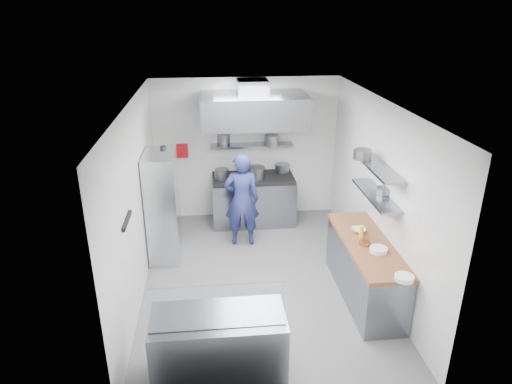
{
  "coord_description": "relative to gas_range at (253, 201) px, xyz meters",
  "views": [
    {
      "loc": [
        -0.7,
        -6.16,
        4.03
      ],
      "look_at": [
        0.0,
        0.6,
        1.25
      ],
      "focal_mm": 32.0,
      "sensor_mm": 36.0,
      "label": 1
    }
  ],
  "objects": [
    {
      "name": "floor",
      "position": [
        -0.1,
        -2.1,
        -0.45
      ],
      "size": [
        5.0,
        5.0,
        0.0
      ],
      "primitive_type": "plane",
      "color": "#575759",
      "rests_on": "ground"
    },
    {
      "name": "prep_counter_top",
      "position": [
        1.38,
        -2.7,
        0.42
      ],
      "size": [
        0.65,
        2.04,
        0.06
      ],
      "primitive_type": "cube",
      "color": "brown",
      "rests_on": "prep_counter_base"
    },
    {
      "name": "display_case",
      "position": [
        -0.79,
        -4.1,
        -0.03
      ],
      "size": [
        1.5,
        0.7,
        0.85
      ],
      "primitive_type": "cube",
      "color": "gray",
      "rests_on": "floor"
    },
    {
      "name": "wall_shelf_upper",
      "position": [
        1.54,
        -2.4,
        1.47
      ],
      "size": [
        0.3,
        1.3,
        0.04
      ],
      "primitive_type": "cube",
      "color": "gray",
      "rests_on": "wall_right"
    },
    {
      "name": "over_range_shelf",
      "position": [
        0.0,
        0.24,
        1.07
      ],
      "size": [
        1.6,
        0.3,
        0.04
      ],
      "primitive_type": "cube",
      "color": "gray",
      "rests_on": "wall_back"
    },
    {
      "name": "gas_range",
      "position": [
        0.0,
        0.0,
        0.0
      ],
      "size": [
        1.6,
        0.8,
        0.9
      ],
      "primitive_type": "cube",
      "color": "gray",
      "rests_on": "floor"
    },
    {
      "name": "shelf_pot_c",
      "position": [
        1.65,
        -2.42,
        1.12
      ],
      "size": [
        0.19,
        0.19,
        0.1
      ],
      "primitive_type": "cylinder",
      "color": "slate",
      "rests_on": "wall_shelf_lower"
    },
    {
      "name": "hood_duct",
      "position": [
        0.0,
        0.05,
        2.23
      ],
      "size": [
        0.55,
        0.55,
        0.24
      ],
      "primitive_type": "cube",
      "color": "slate",
      "rests_on": "extractor_hood"
    },
    {
      "name": "plate_stack_a",
      "position": [
        1.51,
        -3.69,
        0.48
      ],
      "size": [
        0.24,
        0.24,
        0.06
      ],
      "primitive_type": "cylinder",
      "color": "white",
      "rests_on": "prep_counter_top"
    },
    {
      "name": "stock_pot_left",
      "position": [
        -0.61,
        -0.07,
        0.61
      ],
      "size": [
        0.27,
        0.27,
        0.2
      ],
      "primitive_type": "cylinder",
      "color": "slate",
      "rests_on": "cooktop"
    },
    {
      "name": "chef",
      "position": [
        -0.29,
        -0.87,
        0.4
      ],
      "size": [
        0.64,
        0.44,
        1.71
      ],
      "primitive_type": "imported",
      "rotation": [
        0.0,
        0.0,
        3.09
      ],
      "color": "navy",
      "rests_on": "floor"
    },
    {
      "name": "stock_pot_mid",
      "position": [
        0.04,
        -0.12,
        0.63
      ],
      "size": [
        0.34,
        0.34,
        0.24
      ],
      "primitive_type": "cylinder",
      "color": "slate",
      "rests_on": "cooktop"
    },
    {
      "name": "knife_strip",
      "position": [
        -1.88,
        -3.0,
        1.1
      ],
      "size": [
        0.04,
        0.55,
        0.05
      ],
      "primitive_type": "cube",
      "color": "black",
      "rests_on": "wall_left"
    },
    {
      "name": "extractor_hood",
      "position": [
        0.0,
        -0.18,
        1.85
      ],
      "size": [
        1.9,
        1.15,
        0.55
      ],
      "primitive_type": "cube",
      "color": "gray",
      "rests_on": "wall_back"
    },
    {
      "name": "red_firebox",
      "position": [
        -1.35,
        0.34,
        0.97
      ],
      "size": [
        0.22,
        0.1,
        0.26
      ],
      "primitive_type": "cube",
      "color": "#AE0D16",
      "rests_on": "wall_back"
    },
    {
      "name": "prep_counter_base",
      "position": [
        1.38,
        -2.7,
        -0.03
      ],
      "size": [
        0.62,
        2.0,
        0.84
      ],
      "primitive_type": "cube",
      "color": "gray",
      "rests_on": "floor"
    },
    {
      "name": "wire_rack",
      "position": [
        -1.63,
        -1.17,
        0.48
      ],
      "size": [
        0.5,
        0.9,
        1.85
      ],
      "primitive_type": "cube",
      "color": "silver",
      "rests_on": "floor"
    },
    {
      "name": "plate_stack_b",
      "position": [
        1.44,
        -2.98,
        0.48
      ],
      "size": [
        0.24,
        0.24,
        0.06
      ],
      "primitive_type": "cylinder",
      "color": "white",
      "rests_on": "prep_counter_top"
    },
    {
      "name": "mixing_bowl",
      "position": [
        1.35,
        -2.36,
        0.47
      ],
      "size": [
        0.22,
        0.22,
        0.05
      ],
      "primitive_type": "imported",
      "rotation": [
        0.0,
        0.0,
        -0.1
      ],
      "color": "white",
      "rests_on": "prep_counter_top"
    },
    {
      "name": "cooktop",
      "position": [
        0.0,
        0.0,
        0.48
      ],
      "size": [
        1.57,
        0.78,
        0.06
      ],
      "primitive_type": "cube",
      "color": "black",
      "rests_on": "gas_range"
    },
    {
      "name": "stock_pot_right",
      "position": [
        0.6,
        0.23,
        0.59
      ],
      "size": [
        0.29,
        0.29,
        0.16
      ],
      "primitive_type": "cylinder",
      "color": "slate",
      "rests_on": "cooktop"
    },
    {
      "name": "wall_right",
      "position": [
        1.7,
        -2.1,
        0.95
      ],
      "size": [
        2.8,
        5.0,
        0.02
      ],
      "primitive_type": "cube",
      "rotation": [
        1.57,
        0.0,
        -1.57
      ],
      "color": "white",
      "rests_on": "floor"
    },
    {
      "name": "copper_pan",
      "position": [
        1.31,
        -2.77,
        0.48
      ],
      "size": [
        0.15,
        0.15,
        0.06
      ],
      "primitive_type": "cylinder",
      "color": "#C86B38",
      "rests_on": "prep_counter_top"
    },
    {
      "name": "ceiling",
      "position": [
        -0.1,
        -2.1,
        2.35
      ],
      "size": [
        5.0,
        5.0,
        0.0
      ],
      "primitive_type": "plane",
      "rotation": [
        3.14,
        0.0,
        0.0
      ],
      "color": "silver",
      "rests_on": "wall_back"
    },
    {
      "name": "wall_shelf_lower",
      "position": [
        1.54,
        -2.4,
        1.05
      ],
      "size": [
        0.3,
        1.3,
        0.04
      ],
      "primitive_type": "cube",
      "color": "gray",
      "rests_on": "wall_right"
    },
    {
      "name": "wall_back",
      "position": [
        -0.1,
        0.4,
        0.95
      ],
      "size": [
        3.6,
        2.8,
        0.02
      ],
      "primitive_type": "cube",
      "rotation": [
        1.57,
        0.0,
        0.0
      ],
      "color": "white",
      "rests_on": "floor"
    },
    {
      "name": "display_glass",
      "position": [
        -0.79,
        -4.22,
        0.62
      ],
      "size": [
        1.47,
        0.19,
        0.42
      ],
      "primitive_type": "cube",
      "rotation": [
        -0.38,
        0.0,
        0.0
      ],
      "color": "silver",
      "rests_on": "display_case"
    },
    {
      "name": "shelf_pot_a",
      "position": [
        -0.54,
        0.42,
        1.18
      ],
      "size": [
        0.26,
        0.26,
        0.18
      ],
      "primitive_type": "cylinder",
      "color": "slate",
      "rests_on": "over_range_shelf"
    },
    {
      "name": "wall_left",
      "position": [
        -1.9,
        -2.1,
        0.95
      ],
      "size": [
        2.8,
        5.0,
        0.02
      ],
      "primitive_type": "cube",
      "rotation": [
        1.57,
        0.0,
        1.57
      ],
      "color": "white",
      "rests_on": "floor"
    },
    {
      "name": "wall_front",
      "position": [
        -0.1,
        -4.6,
        0.95
      ],
      "size": [
        3.6,
        2.8,
        0.02
      ],
      "primitive_type": "cube",
      "rotation": [
        -1.57,
        0.0,
        0.0
      ],
      "color": "white",
      "rests_on": "floor"
    },
    {
      "name": "squeeze_bottle",
      "position": [
        1.33,
        -2.54,
        0.54
      ],
      "size": [
        0.07,
        0.07,
        0.18
      ],
      "primitive_type": "cylinder",
      "color": "yellow",
      "rests_on": "prep_counter_top"
    },
    {
      "name": "rack_bin_a",
      "position": [
        -1.63,
        -1.2,
        0.35
      ],
      "size": [
        0.18,
        0.22,
        0.2
      ],
      "primitive_type": "cube",
      "color": "white",
      "rests_on": "wire_rack"
    },
    {
      "name": "rack_bin_b",
      "position": [
        -1.63,
        -0.64,
        0.85
      ],
      "size": [
        0.14,
        0.18,
        0.16
      ],
      "primitive_type": "cube",
      "color": "yellow",
      "rests_on": "wire_rack"
    },
    {
      "name": "shelf_pot_b",
      "position": [
        0.36,
        0.08,
        1.2
      ],
      "size": [
        0.27,
        0.27,
        0.22
      ],
      "primitive_type": "cylinder",
      "color": "slate",
      "rests_on": "over_range_shelf"
    },
    {
      "name": "shelf_pot_d",
      "position": [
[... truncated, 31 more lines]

